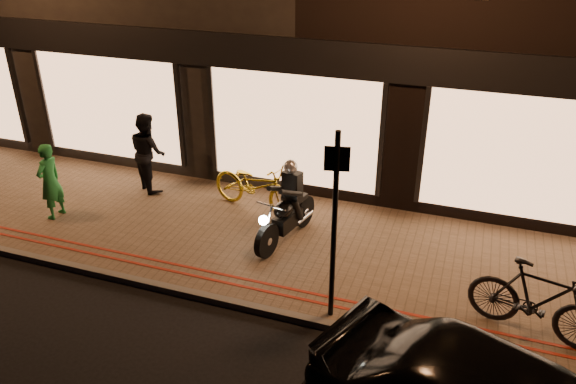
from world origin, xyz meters
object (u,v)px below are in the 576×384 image
(motorcycle, at_px, (287,210))
(bicycle_gold, at_px, (256,186))
(sign_post, at_px, (334,219))
(person_green, at_px, (50,181))

(motorcycle, bearing_deg, bicycle_gold, 150.36)
(motorcycle, height_order, bicycle_gold, motorcycle)
(motorcycle, bearing_deg, sign_post, -41.42)
(person_green, bearing_deg, sign_post, 81.06)
(sign_post, distance_m, bicycle_gold, 3.81)
(motorcycle, bearing_deg, person_green, -159.08)
(sign_post, height_order, bicycle_gold, sign_post)
(motorcycle, relative_size, person_green, 1.23)
(sign_post, height_order, person_green, sign_post)
(sign_post, bearing_deg, person_green, 169.32)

